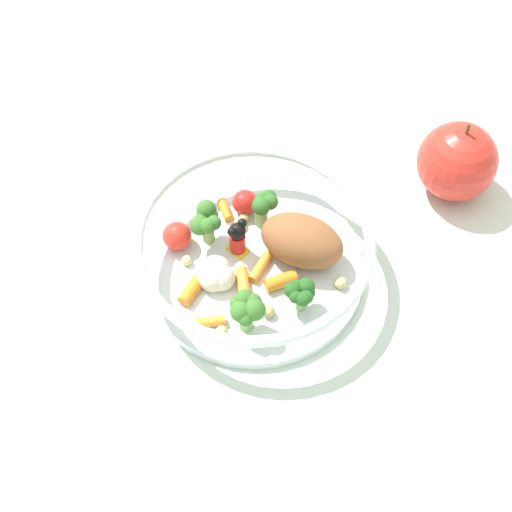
{
  "coord_description": "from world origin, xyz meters",
  "views": [
    {
      "loc": [
        0.39,
        -0.0,
        0.59
      ],
      "look_at": [
        0.0,
        -0.01,
        0.03
      ],
      "focal_mm": 52.11,
      "sensor_mm": 36.0,
      "label": 1
    }
  ],
  "objects": [
    {
      "name": "food_container",
      "position": [
        0.0,
        -0.0,
        0.03
      ],
      "size": [
        0.22,
        0.22,
        0.06
      ],
      "color": "white",
      "rests_on": "ground_plane"
    },
    {
      "name": "ground_plane",
      "position": [
        0.0,
        0.0,
        0.0
      ],
      "size": [
        2.4,
        2.4,
        0.0
      ],
      "primitive_type": "plane",
      "color": "silver"
    },
    {
      "name": "loose_apple",
      "position": [
        -0.1,
        0.19,
        0.04
      ],
      "size": [
        0.08,
        0.08,
        0.09
      ],
      "color": "red",
      "rests_on": "ground_plane"
    }
  ]
}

